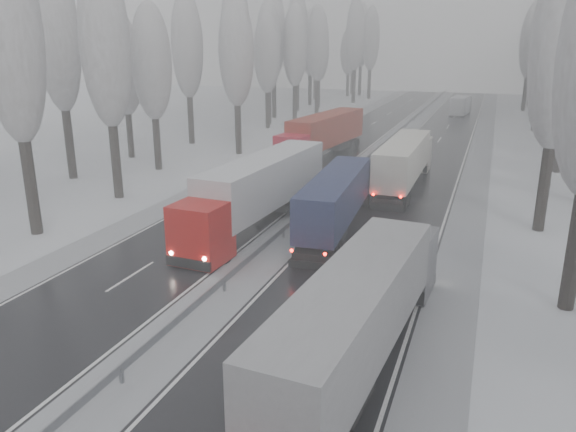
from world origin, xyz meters
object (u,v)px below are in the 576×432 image
Objects in this scene: truck_grey_tarp at (363,307)px; truck_blue_box at (339,196)px; truck_cream_box at (405,160)px; truck_red_red at (323,134)px; box_truck_distant at (461,105)px; truck_red_white at (258,189)px.

truck_grey_tarp is 1.08× the size of truck_blue_box.
truck_blue_box is (-4.90, 14.99, -0.18)m from truck_grey_tarp.
truck_red_red is at bearing 135.68° from truck_cream_box.
truck_grey_tarp is 38.40m from truck_red_red.
box_truck_distant is at bearing 83.03° from truck_red_red.
box_truck_distant is (-1.64, 79.16, -0.87)m from truck_grey_tarp.
truck_grey_tarp is 79.18m from box_truck_distant.
truck_red_red reaches higher than truck_red_white.
truck_red_red reaches higher than truck_cream_box.
truck_cream_box is at bearing -85.83° from box_truck_distant.
truck_red_white is (-9.80, 13.57, 0.18)m from truck_grey_tarp.
truck_red_white is at bearing -167.38° from truck_blue_box.
truck_red_white reaches higher than box_truck_distant.
truck_blue_box is 5.12m from truck_red_white.
truck_grey_tarp is 1.01× the size of truck_cream_box.
truck_grey_tarp is at bearing -75.46° from truck_blue_box.
truck_cream_box is (-2.65, 26.84, 0.00)m from truck_grey_tarp.
truck_cream_box reaches higher than box_truck_distant.
box_truck_distant is 44.15m from truck_red_red.
box_truck_distant is at bearing 88.89° from truck_cream_box.
box_truck_distant is 0.47× the size of truck_red_red.
truck_red_white is at bearing 130.03° from truck_grey_tarp.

